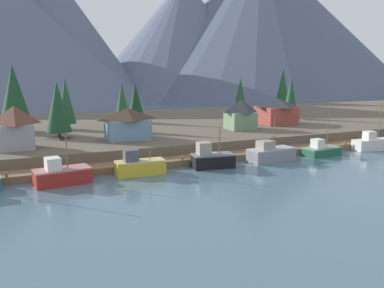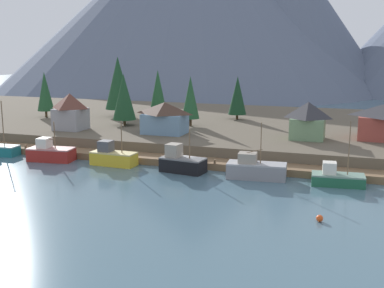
{
  "view_description": "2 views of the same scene",
  "coord_description": "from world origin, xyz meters",
  "px_view_note": "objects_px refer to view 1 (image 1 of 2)",
  "views": [
    {
      "loc": [
        -26.69,
        -54.71,
        14.44
      ],
      "look_at": [
        -1.86,
        1.32,
        3.12
      ],
      "focal_mm": 38.06,
      "sensor_mm": 36.0,
      "label": 1
    },
    {
      "loc": [
        22.73,
        -63.71,
        16.91
      ],
      "look_at": [
        0.03,
        1.83,
        3.27
      ],
      "focal_mm": 45.35,
      "sensor_mm": 36.0,
      "label": 2
    }
  ],
  "objects_px": {
    "fishing_boat_yellow": "(139,166)",
    "house_red": "(276,111)",
    "conifer_near_left": "(240,93)",
    "fishing_boat_grey": "(271,154)",
    "house_green": "(241,114)",
    "conifer_far_right": "(283,88)",
    "fishing_boat_green": "(321,150)",
    "conifer_mid_right": "(291,94)",
    "fishing_boat_white": "(373,143)",
    "conifer_back_right": "(58,107)",
    "fishing_boat_red": "(61,175)",
    "fishing_boat_black": "(211,159)",
    "conifer_back_left": "(122,103)",
    "conifer_mid_left": "(14,94)",
    "conifer_far_left": "(66,101)",
    "house_blue": "(128,123)",
    "conifer_centre": "(136,101)",
    "house_grey": "(15,127)"
  },
  "relations": [
    {
      "from": "fishing_boat_yellow",
      "to": "house_red",
      "type": "bearing_deg",
      "value": 31.57
    },
    {
      "from": "conifer_near_left",
      "to": "fishing_boat_grey",
      "type": "bearing_deg",
      "value": -114.26
    },
    {
      "from": "house_green",
      "to": "conifer_near_left",
      "type": "bearing_deg",
      "value": 59.63
    },
    {
      "from": "house_green",
      "to": "conifer_far_right",
      "type": "distance_m",
      "value": 35.29
    },
    {
      "from": "fishing_boat_green",
      "to": "conifer_mid_right",
      "type": "distance_m",
      "value": 32.33
    },
    {
      "from": "fishing_boat_white",
      "to": "fishing_boat_green",
      "type": "bearing_deg",
      "value": -175.21
    },
    {
      "from": "fishing_boat_yellow",
      "to": "conifer_back_right",
      "type": "height_order",
      "value": "conifer_back_right"
    },
    {
      "from": "fishing_boat_red",
      "to": "fishing_boat_black",
      "type": "height_order",
      "value": "fishing_boat_black"
    },
    {
      "from": "conifer_back_right",
      "to": "conifer_far_right",
      "type": "height_order",
      "value": "conifer_far_right"
    },
    {
      "from": "fishing_boat_red",
      "to": "fishing_boat_green",
      "type": "height_order",
      "value": "fishing_boat_green"
    },
    {
      "from": "conifer_back_left",
      "to": "conifer_back_right",
      "type": "distance_m",
      "value": 12.65
    },
    {
      "from": "conifer_mid_left",
      "to": "house_red",
      "type": "bearing_deg",
      "value": -10.62
    },
    {
      "from": "fishing_boat_white",
      "to": "house_green",
      "type": "relative_size",
      "value": 1.4
    },
    {
      "from": "conifer_mid_right",
      "to": "conifer_far_left",
      "type": "xyz_separation_m",
      "value": [
        -52.1,
        3.12,
        -0.23
      ]
    },
    {
      "from": "house_blue",
      "to": "house_red",
      "type": "bearing_deg",
      "value": 10.49
    },
    {
      "from": "house_red",
      "to": "conifer_far_right",
      "type": "bearing_deg",
      "value": 50.79
    },
    {
      "from": "fishing_boat_red",
      "to": "conifer_mid_left",
      "type": "relative_size",
      "value": 0.56
    },
    {
      "from": "house_green",
      "to": "conifer_centre",
      "type": "relative_size",
      "value": 0.68
    },
    {
      "from": "fishing_boat_grey",
      "to": "conifer_mid_left",
      "type": "xyz_separation_m",
      "value": [
        -36.47,
        31.4,
        8.53
      ]
    },
    {
      "from": "house_grey",
      "to": "conifer_near_left",
      "type": "xyz_separation_m",
      "value": [
        55.18,
        27.47,
        2.43
      ]
    },
    {
      "from": "conifer_mid_right",
      "to": "conifer_far_right",
      "type": "bearing_deg",
      "value": 61.8
    },
    {
      "from": "fishing_boat_green",
      "to": "conifer_far_left",
      "type": "distance_m",
      "value": 49.21
    },
    {
      "from": "house_green",
      "to": "house_blue",
      "type": "distance_m",
      "value": 24.02
    },
    {
      "from": "house_grey",
      "to": "house_green",
      "type": "relative_size",
      "value": 1.08
    },
    {
      "from": "fishing_boat_green",
      "to": "conifer_mid_left",
      "type": "xyz_separation_m",
      "value": [
        -46.84,
        31.28,
        8.84
      ]
    },
    {
      "from": "house_red",
      "to": "conifer_far_left",
      "type": "distance_m",
      "value": 44.52
    },
    {
      "from": "fishing_boat_grey",
      "to": "conifer_centre",
      "type": "distance_m",
      "value": 38.47
    },
    {
      "from": "conifer_mid_left",
      "to": "conifer_mid_right",
      "type": "bearing_deg",
      "value": -3.19
    },
    {
      "from": "fishing_boat_black",
      "to": "house_red",
      "type": "distance_m",
      "value": 34.5
    },
    {
      "from": "house_grey",
      "to": "conifer_back_right",
      "type": "distance_m",
      "value": 10.49
    },
    {
      "from": "fishing_boat_black",
      "to": "conifer_back_left",
      "type": "height_order",
      "value": "conifer_back_left"
    },
    {
      "from": "conifer_near_left",
      "to": "conifer_centre",
      "type": "distance_m",
      "value": 30.22
    },
    {
      "from": "fishing_boat_white",
      "to": "conifer_back_right",
      "type": "height_order",
      "value": "conifer_back_right"
    },
    {
      "from": "conifer_mid_right",
      "to": "conifer_centre",
      "type": "relative_size",
      "value": 1.12
    },
    {
      "from": "conifer_near_left",
      "to": "conifer_mid_right",
      "type": "relative_size",
      "value": 1.0
    },
    {
      "from": "fishing_boat_red",
      "to": "conifer_back_left",
      "type": "bearing_deg",
      "value": 52.57
    },
    {
      "from": "house_blue",
      "to": "fishing_boat_green",
      "type": "bearing_deg",
      "value": -26.76
    },
    {
      "from": "conifer_far_left",
      "to": "house_red",
      "type": "bearing_deg",
      "value": -12.46
    },
    {
      "from": "fishing_boat_grey",
      "to": "conifer_far_left",
      "type": "relative_size",
      "value": 0.78
    },
    {
      "from": "fishing_boat_white",
      "to": "conifer_near_left",
      "type": "xyz_separation_m",
      "value": [
        -4.3,
        40.37,
        7.16
      ]
    },
    {
      "from": "fishing_boat_white",
      "to": "conifer_near_left",
      "type": "height_order",
      "value": "conifer_near_left"
    },
    {
      "from": "conifer_near_left",
      "to": "conifer_mid_right",
      "type": "bearing_deg",
      "value": -62.85
    },
    {
      "from": "conifer_mid_right",
      "to": "conifer_far_left",
      "type": "distance_m",
      "value": 52.2
    },
    {
      "from": "conifer_centre",
      "to": "house_blue",
      "type": "bearing_deg",
      "value": -109.74
    },
    {
      "from": "fishing_boat_white",
      "to": "house_blue",
      "type": "height_order",
      "value": "fishing_boat_white"
    },
    {
      "from": "house_red",
      "to": "house_grey",
      "type": "bearing_deg",
      "value": -171.2
    },
    {
      "from": "fishing_boat_yellow",
      "to": "conifer_mid_left",
      "type": "bearing_deg",
      "value": 118.25
    },
    {
      "from": "fishing_boat_white",
      "to": "conifer_far_left",
      "type": "height_order",
      "value": "conifer_far_left"
    },
    {
      "from": "conifer_far_right",
      "to": "conifer_mid_left",
      "type": "bearing_deg",
      "value": -172.55
    },
    {
      "from": "conifer_far_left",
      "to": "house_green",
      "type": "bearing_deg",
      "value": -22.94
    }
  ]
}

